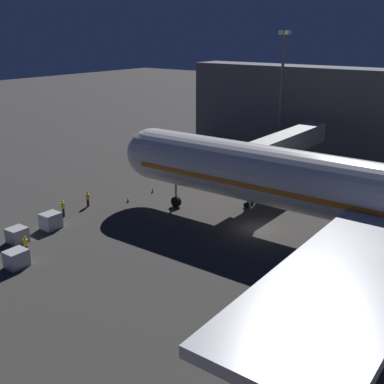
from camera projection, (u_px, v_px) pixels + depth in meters
The scene contains 11 objects.
ground_plane at pixel (259, 229), 48.44m from camera, with size 320.00×320.00×0.00m, color #383533.
jet_bridge at pixel (277, 147), 57.58m from camera, with size 21.04×3.40×7.29m.
apron_floodlight_mast at pixel (281, 88), 70.45m from camera, with size 2.90×0.50×19.20m.
baggage_container_near_belt at pixel (16, 259), 40.46m from camera, with size 1.77×1.50×1.49m, color #B7BABF.
baggage_container_mid_row at pixel (51, 221), 48.35m from camera, with size 1.83×1.60×1.62m, color #B7BABF.
baggage_container_far_row at pixel (17, 235), 45.20m from camera, with size 1.69×1.59×1.42m, color #B7BABF.
ground_crew_by_belt_loader at pixel (26, 244), 42.75m from camera, with size 0.40×0.40×1.70m.
ground_crew_marshaller_fwd at pixel (88, 198), 54.35m from camera, with size 0.40×0.40×1.78m.
ground_crew_by_tug at pixel (63, 208), 51.26m from camera, with size 0.40×0.40×1.91m.
traffic_cone_nose_port at pixel (153, 190), 59.24m from camera, with size 0.36×0.36×0.55m, color orange.
traffic_cone_nose_starboard at pixel (128, 200), 55.89m from camera, with size 0.36×0.36×0.55m, color orange.
Camera 1 is at (39.92, 21.19, 19.11)m, focal length 44.52 mm.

